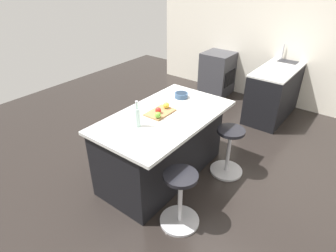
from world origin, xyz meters
The scene contains 13 objects.
ground_plane centered at (0.00, 0.00, 0.00)m, with size 8.10×8.10×0.00m, color black.
interior_partition_left centered at (-3.11, 0.00, 1.43)m, with size 0.15×4.94×2.87m.
sink_cabinet centered at (-2.77, 0.48, 0.46)m, with size 2.00×0.60×1.19m.
oven_range centered at (-2.77, -0.87, 0.44)m, with size 0.60×0.61×0.88m.
kitchen_island centered at (0.14, -0.08, 0.46)m, with size 1.77×1.01×0.91m.
stool_by_window centered at (-0.41, 0.60, 0.32)m, with size 0.44×0.44×0.67m.
stool_middle centered at (0.70, 0.60, 0.32)m, with size 0.44×0.44×0.67m.
cutting_board centered at (0.14, -0.11, 0.92)m, with size 0.36×0.24×0.02m, color olive.
apple_red centered at (0.18, -0.10, 0.97)m, with size 0.07×0.07×0.07m, color red.
apple_yellow centered at (0.01, -0.11, 0.97)m, with size 0.08×0.08×0.08m, color gold.
apple_green centered at (0.28, -0.03, 0.97)m, with size 0.08×0.08×0.08m, color #609E2D.
water_bottle centered at (0.54, -0.10, 1.03)m, with size 0.06×0.06×0.31m.
fruit_bowl centered at (-0.40, -0.17, 0.95)m, with size 0.18×0.18×0.07m.
Camera 1 is at (2.54, 1.85, 2.51)m, focal length 30.42 mm.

